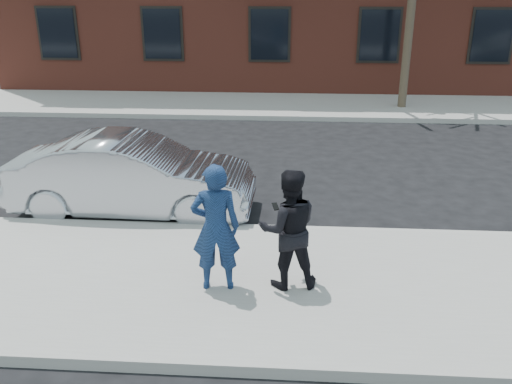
{
  "coord_description": "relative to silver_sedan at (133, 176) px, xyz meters",
  "views": [
    {
      "loc": [
        0.94,
        -6.66,
        3.98
      ],
      "look_at": [
        0.47,
        0.4,
        1.21
      ],
      "focal_mm": 38.0,
      "sensor_mm": 36.0,
      "label": 1
    }
  ],
  "objects": [
    {
      "name": "near_curb",
      "position": [
        1.87,
        -0.75,
        -0.64
      ],
      "size": [
        50.0,
        0.1,
        0.15
      ],
      "primitive_type": "cube",
      "color": "#999691",
      "rests_on": "ground"
    },
    {
      "name": "far_curb",
      "position": [
        1.87,
        7.15,
        -0.64
      ],
      "size": [
        50.0,
        0.1,
        0.15
      ],
      "primitive_type": "cube",
      "color": "#999691",
      "rests_on": "ground"
    },
    {
      "name": "near_sidewalk",
      "position": [
        1.87,
        -2.55,
        -0.64
      ],
      "size": [
        50.0,
        3.5,
        0.15
      ],
      "primitive_type": "cube",
      "color": "gray",
      "rests_on": "ground"
    },
    {
      "name": "silver_sedan",
      "position": [
        0.0,
        0.0,
        0.0
      ],
      "size": [
        4.34,
        1.58,
        1.42
      ],
      "primitive_type": "imported",
      "rotation": [
        0.0,
        0.0,
        1.55
      ],
      "color": "#999BA3",
      "rests_on": "ground"
    },
    {
      "name": "far_sidewalk",
      "position": [
        1.87,
        8.95,
        -0.64
      ],
      "size": [
        50.0,
        3.5,
        0.15
      ],
      "primitive_type": "cube",
      "color": "gray",
      "rests_on": "ground"
    },
    {
      "name": "man_hoodie",
      "position": [
        1.88,
        -2.7,
        0.3
      ],
      "size": [
        0.68,
        0.52,
        1.73
      ],
      "rotation": [
        0.0,
        0.0,
        3.26
      ],
      "color": "navy",
      "rests_on": "near_sidewalk"
    },
    {
      "name": "ground",
      "position": [
        1.87,
        -2.3,
        -0.71
      ],
      "size": [
        100.0,
        100.0,
        0.0
      ],
      "primitive_type": "plane",
      "color": "black",
      "rests_on": "ground"
    },
    {
      "name": "man_peacoat",
      "position": [
        2.81,
        -2.58,
        0.26
      ],
      "size": [
        0.89,
        0.74,
        1.64
      ],
      "rotation": [
        0.0,
        0.0,
        3.31
      ],
      "color": "black",
      "rests_on": "near_sidewalk"
    }
  ]
}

